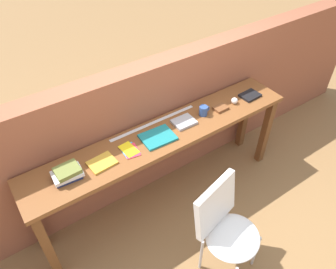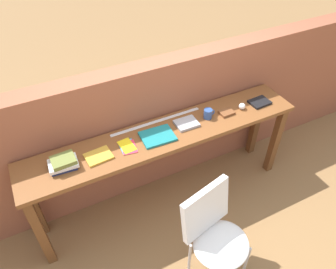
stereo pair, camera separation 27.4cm
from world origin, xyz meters
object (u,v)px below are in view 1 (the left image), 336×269
at_px(book_repair_rightmost, 250,95).
at_px(sports_ball_small, 234,101).
at_px(book_open_centre, 158,137).
at_px(leather_journal_brown, 221,108).
at_px(magazine_cycling, 102,163).
at_px(mug, 204,111).
at_px(pamphlet_pile_colourful, 130,150).
at_px(book_stack_leftmost, 67,173).
at_px(chair_white_moulded, 226,226).

bearing_deg(book_repair_rightmost, sports_ball_small, 176.94).
relative_size(book_open_centre, leather_journal_brown, 2.12).
height_order(magazine_cycling, mug, mug).
relative_size(mug, leather_journal_brown, 0.85).
relative_size(magazine_cycling, sports_ball_small, 3.34).
height_order(magazine_cycling, sports_ball_small, sports_ball_small).
bearing_deg(magazine_cycling, leather_journal_brown, -4.14).
relative_size(magazine_cycling, mug, 1.85).
relative_size(pamphlet_pile_colourful, book_repair_rightmost, 1.04).
distance_m(pamphlet_pile_colourful, book_open_centre, 0.27).
xyz_separation_m(book_stack_leftmost, pamphlet_pile_colourful, (0.51, -0.01, -0.04)).
xyz_separation_m(pamphlet_pile_colourful, mug, (0.78, 0.03, 0.04)).
xyz_separation_m(pamphlet_pile_colourful, sports_ball_small, (1.13, -0.00, 0.03)).
xyz_separation_m(magazine_cycling, leather_journal_brown, (1.22, 0.01, 0.00)).
xyz_separation_m(book_stack_leftmost, magazine_cycling, (0.27, -0.01, -0.04)).
bearing_deg(magazine_cycling, book_repair_rightmost, -4.55).
xyz_separation_m(book_open_centre, sports_ball_small, (0.87, -0.00, 0.02)).
height_order(chair_white_moulded, magazine_cycling, magazine_cycling).
bearing_deg(mug, chair_white_moulded, -116.78).
bearing_deg(book_repair_rightmost, magazine_cycling, 177.52).
relative_size(book_stack_leftmost, mug, 2.04).
height_order(mug, book_repair_rightmost, mug).
height_order(chair_white_moulded, pamphlet_pile_colourful, chair_white_moulded).
bearing_deg(sports_ball_small, book_repair_rightmost, -0.62).
xyz_separation_m(mug, leather_journal_brown, (0.18, -0.03, -0.03)).
xyz_separation_m(book_open_centre, book_repair_rightmost, (1.07, -0.00, 0.00)).
height_order(leather_journal_brown, sports_ball_small, sports_ball_small).
xyz_separation_m(book_stack_leftmost, leather_journal_brown, (1.48, -0.01, -0.03)).
xyz_separation_m(pamphlet_pile_colourful, book_repair_rightmost, (1.34, -0.01, 0.01)).
xyz_separation_m(magazine_cycling, pamphlet_pile_colourful, (0.25, 0.00, -0.00)).
relative_size(book_stack_leftmost, magazine_cycling, 1.10).
height_order(pamphlet_pile_colourful, mug, mug).
xyz_separation_m(leather_journal_brown, book_repair_rightmost, (0.37, -0.01, -0.00)).
bearing_deg(leather_journal_brown, magazine_cycling, 179.20).
bearing_deg(mug, pamphlet_pile_colourful, -177.90).
xyz_separation_m(magazine_cycling, book_repair_rightmost, (1.59, -0.00, 0.00)).
height_order(chair_white_moulded, book_repair_rightmost, book_repair_rightmost).
height_order(chair_white_moulded, sports_ball_small, sports_ball_small).
xyz_separation_m(mug, book_repair_rightmost, (0.56, -0.03, -0.03)).
bearing_deg(chair_white_moulded, book_open_centre, 96.22).
bearing_deg(sports_ball_small, mug, 174.70).
bearing_deg(book_stack_leftmost, sports_ball_small, -0.47).
relative_size(magazine_cycling, pamphlet_pile_colourful, 1.04).
distance_m(book_stack_leftmost, book_open_centre, 0.78).
bearing_deg(book_repair_rightmost, mug, 173.99).
distance_m(pamphlet_pile_colourful, book_repair_rightmost, 1.34).
relative_size(chair_white_moulded, pamphlet_pile_colourful, 4.55).
height_order(pamphlet_pile_colourful, sports_ball_small, sports_ball_small).
xyz_separation_m(chair_white_moulded, book_stack_leftmost, (-0.87, 0.83, 0.40)).
bearing_deg(chair_white_moulded, book_stack_leftmost, 136.40).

